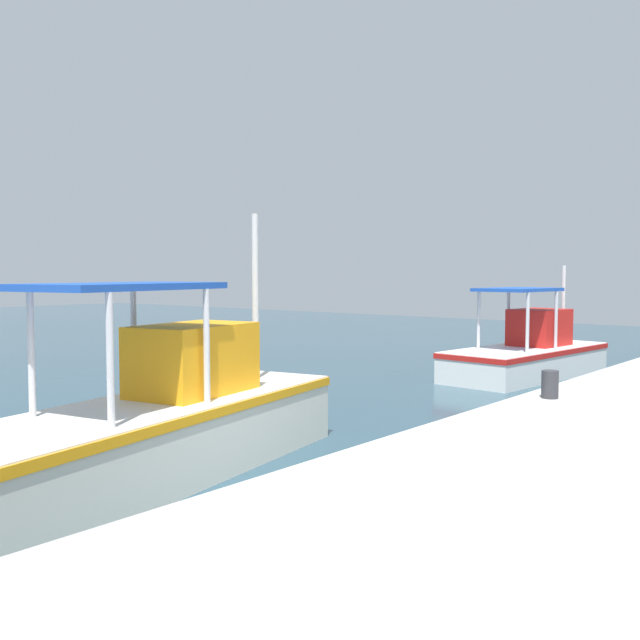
# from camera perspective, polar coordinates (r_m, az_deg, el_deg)

# --- Properties ---
(fishing_boat_second) EXTENTS (6.39, 2.92, 3.50)m
(fishing_boat_second) POSITION_cam_1_polar(r_m,az_deg,el_deg) (9.51, -12.52, -7.97)
(fishing_boat_second) COLOR silver
(fishing_boat_second) RESTS_ON ground
(fishing_boat_third) EXTENTS (5.36, 2.38, 2.79)m
(fishing_boat_third) POSITION_cam_1_polar(r_m,az_deg,el_deg) (18.77, 16.15, -2.56)
(fishing_boat_third) COLOR white
(fishing_boat_third) RESTS_ON ground
(mooring_bollard_third) EXTENTS (0.24, 0.24, 0.40)m
(mooring_bollard_third) POSITION_cam_1_polar(r_m,az_deg,el_deg) (10.90, 17.75, -4.88)
(mooring_bollard_third) COLOR #333338
(mooring_bollard_third) RESTS_ON quay_pier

